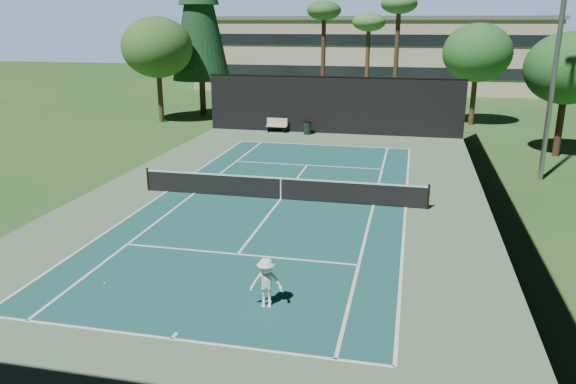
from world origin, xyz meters
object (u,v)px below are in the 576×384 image
tennis_ball_c (282,187)px  park_bench (277,125)px  tennis_net (281,188)px  trash_bin (307,128)px  tennis_ball_a (105,283)px  tennis_ball_b (263,187)px  player (266,283)px  tennis_ball_d (243,166)px

tennis_ball_c → park_bench: 14.18m
tennis_net → trash_bin: bearing=96.2°
tennis_ball_a → tennis_ball_b: size_ratio=0.87×
player → park_bench: (-5.85, 25.35, -0.18)m
tennis_ball_c → tennis_ball_a: bearing=-104.2°
tennis_ball_b → park_bench: size_ratio=0.05×
tennis_ball_c → player: bearing=-79.0°
player → tennis_ball_d: player is taller
tennis_ball_a → tennis_ball_d: 14.73m
player → trash_bin: size_ratio=1.53×
tennis_net → tennis_ball_d: tennis_net is taller
tennis_ball_b → tennis_ball_d: (-2.14, 3.71, 0.00)m
tennis_ball_d → park_bench: park_bench is taller
tennis_ball_c → tennis_net: bearing=-78.6°
tennis_net → tennis_ball_d: (-3.40, 5.30, -0.52)m
player → tennis_ball_a: size_ratio=22.63×
tennis_net → tennis_ball_a: (-3.25, -9.43, -0.53)m
tennis_net → player: (1.88, -9.72, 0.17)m
player → tennis_ball_a: bearing=167.2°
player → tennis_ball_d: size_ratio=19.01×
tennis_ball_d → tennis_net: bearing=-57.3°
tennis_ball_b → park_bench: park_bench is taller
tennis_ball_b → tennis_ball_d: tennis_ball_d is taller
tennis_ball_a → trash_bin: bearing=86.3°
tennis_ball_a → trash_bin: size_ratio=0.07×
tennis_ball_d → tennis_ball_a: bearing=-89.4°
player → tennis_ball_a: player is taller
player → tennis_ball_c: (-2.27, 11.64, -0.69)m
tennis_ball_c → trash_bin: size_ratio=0.07×
tennis_ball_c → tennis_ball_d: bearing=131.7°
tennis_ball_c → tennis_ball_b: bearing=-159.3°
tennis_ball_b → player: bearing=-74.5°
tennis_ball_a → park_bench: 25.07m
tennis_ball_d → tennis_ball_b: bearing=-60.1°
player → tennis_ball_b: (-3.14, 11.31, -0.69)m
player → park_bench: bearing=93.5°
park_bench → tennis_ball_d: bearing=-86.8°
tennis_ball_a → tennis_ball_d: size_ratio=0.84×
tennis_ball_a → park_bench: bearing=91.6°
player → trash_bin: 25.25m
player → tennis_ball_b: player is taller
tennis_net → tennis_ball_a: tennis_net is taller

